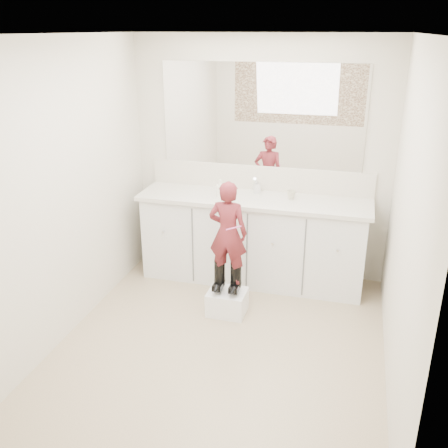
% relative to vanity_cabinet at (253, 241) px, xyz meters
% --- Properties ---
extents(floor, '(3.00, 3.00, 0.00)m').
position_rel_vanity_cabinet_xyz_m(floor, '(0.00, -1.23, -0.42)').
color(floor, '#8E7F5D').
rests_on(floor, ground).
extents(ceiling, '(3.00, 3.00, 0.00)m').
position_rel_vanity_cabinet_xyz_m(ceiling, '(0.00, -1.23, 1.97)').
color(ceiling, white).
rests_on(ceiling, wall_back).
extents(wall_back, '(2.60, 0.00, 2.60)m').
position_rel_vanity_cabinet_xyz_m(wall_back, '(0.00, 0.27, 0.77)').
color(wall_back, beige).
rests_on(wall_back, floor).
extents(wall_front, '(2.60, 0.00, 2.60)m').
position_rel_vanity_cabinet_xyz_m(wall_front, '(0.00, -2.73, 0.77)').
color(wall_front, beige).
rests_on(wall_front, floor).
extents(wall_left, '(0.00, 3.00, 3.00)m').
position_rel_vanity_cabinet_xyz_m(wall_left, '(-1.30, -1.23, 0.78)').
color(wall_left, beige).
rests_on(wall_left, floor).
extents(wall_right, '(0.00, 3.00, 3.00)m').
position_rel_vanity_cabinet_xyz_m(wall_right, '(1.30, -1.23, 0.78)').
color(wall_right, beige).
rests_on(wall_right, floor).
extents(vanity_cabinet, '(2.20, 0.55, 0.85)m').
position_rel_vanity_cabinet_xyz_m(vanity_cabinet, '(0.00, 0.00, 0.00)').
color(vanity_cabinet, silver).
rests_on(vanity_cabinet, floor).
extents(countertop, '(2.28, 0.58, 0.04)m').
position_rel_vanity_cabinet_xyz_m(countertop, '(0.00, -0.01, 0.45)').
color(countertop, beige).
rests_on(countertop, vanity_cabinet).
extents(backsplash, '(2.28, 0.03, 0.25)m').
position_rel_vanity_cabinet_xyz_m(backsplash, '(0.00, 0.26, 0.59)').
color(backsplash, beige).
rests_on(backsplash, countertop).
extents(mirror, '(2.00, 0.02, 1.00)m').
position_rel_vanity_cabinet_xyz_m(mirror, '(0.00, 0.26, 1.22)').
color(mirror, white).
rests_on(mirror, wall_back).
extents(dot_panel, '(2.00, 0.01, 1.20)m').
position_rel_vanity_cabinet_xyz_m(dot_panel, '(0.00, -2.71, 1.22)').
color(dot_panel, '#472819').
rests_on(dot_panel, wall_front).
extents(faucet, '(0.08, 0.08, 0.10)m').
position_rel_vanity_cabinet_xyz_m(faucet, '(0.00, 0.15, 0.52)').
color(faucet, silver).
rests_on(faucet, countertop).
extents(cup, '(0.09, 0.09, 0.08)m').
position_rel_vanity_cabinet_xyz_m(cup, '(0.36, 0.05, 0.51)').
color(cup, '#BFBA99').
rests_on(cup, countertop).
extents(soap_bottle, '(0.10, 0.10, 0.17)m').
position_rel_vanity_cabinet_xyz_m(soap_bottle, '(-0.32, -0.06, 0.55)').
color(soap_bottle, white).
rests_on(soap_bottle, countertop).
extents(step_stool, '(0.34, 0.29, 0.22)m').
position_rel_vanity_cabinet_xyz_m(step_stool, '(-0.08, -0.72, -0.32)').
color(step_stool, white).
rests_on(step_stool, floor).
extents(boot_left, '(0.11, 0.19, 0.28)m').
position_rel_vanity_cabinet_xyz_m(boot_left, '(-0.15, -0.70, -0.07)').
color(boot_left, black).
rests_on(boot_left, step_stool).
extents(boot_right, '(0.11, 0.19, 0.28)m').
position_rel_vanity_cabinet_xyz_m(boot_right, '(-0.00, -0.70, -0.07)').
color(boot_right, black).
rests_on(boot_right, step_stool).
extents(toddler, '(0.34, 0.23, 0.93)m').
position_rel_vanity_cabinet_xyz_m(toddler, '(-0.08, -0.70, 0.36)').
color(toddler, '#AD353A').
rests_on(toddler, step_stool).
extents(toothbrush, '(0.14, 0.01, 0.06)m').
position_rel_vanity_cabinet_xyz_m(toothbrush, '(-0.01, -0.78, 0.44)').
color(toothbrush, '#F05DB4').
rests_on(toothbrush, toddler).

